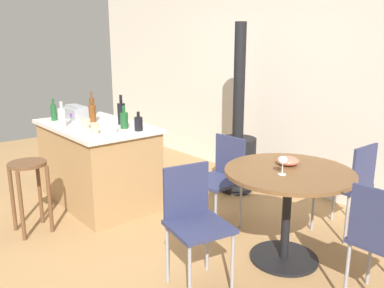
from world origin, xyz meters
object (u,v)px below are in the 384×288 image
(bottle_4, at_px, (92,113))
(cup_1, at_px, (113,127))
(bottle_2, at_px, (62,117))
(wooden_stool, at_px, (29,181))
(bottle_5, at_px, (124,120))
(folding_chair_far, at_px, (194,217))
(wine_glass, at_px, (283,161))
(bottle_6, at_px, (92,106))
(kitchen_island, at_px, (98,163))
(cup_2, at_px, (95,129))
(bottle_0, at_px, (139,123))
(wood_stove, at_px, (237,152))
(serving_bowl, at_px, (288,161))
(dining_table, at_px, (288,192))
(toolbox, at_px, (77,112))
(bottle_3, at_px, (121,113))
(folding_chair_left, at_px, (384,238))
(bottle_1, at_px, (54,112))
(cup_3, at_px, (138,122))
(folding_chair_near, at_px, (221,175))
(cup_0, at_px, (86,124))
(folding_chair_right, at_px, (350,181))

(bottle_4, height_order, cup_1, bottle_4)
(bottle_4, bearing_deg, bottle_2, -86.22)
(wooden_stool, distance_m, bottle_5, 1.07)
(folding_chair_far, height_order, wine_glass, wine_glass)
(bottle_6, relative_size, cup_1, 2.29)
(kitchen_island, relative_size, cup_2, 12.40)
(bottle_0, distance_m, bottle_5, 0.20)
(wood_stove, distance_m, serving_bowl, 1.50)
(folding_chair_far, bearing_deg, dining_table, 73.95)
(toolbox, relative_size, bottle_3, 1.15)
(wood_stove, distance_m, cup_2, 1.72)
(serving_bowl, bearing_deg, wood_stove, 149.36)
(wooden_stool, bearing_deg, folding_chair_left, 27.23)
(wooden_stool, distance_m, bottle_2, 0.80)
(bottle_1, relative_size, bottle_3, 0.78)
(bottle_2, bearing_deg, cup_1, 26.53)
(cup_2, bearing_deg, dining_table, 24.88)
(bottle_5, xyz_separation_m, cup_3, (0.03, 0.15, -0.04))
(dining_table, height_order, bottle_0, bottle_0)
(folding_chair_far, bearing_deg, serving_bowl, 81.51)
(toolbox, distance_m, bottle_1, 0.25)
(kitchen_island, height_order, folding_chair_near, kitchen_island)
(bottle_6, bearing_deg, bottle_2, -52.19)
(cup_0, bearing_deg, folding_chair_right, 37.29)
(bottle_1, relative_size, bottle_5, 1.08)
(wooden_stool, bearing_deg, folding_chair_near, 54.00)
(cup_0, bearing_deg, dining_table, 21.16)
(wooden_stool, distance_m, bottle_0, 1.14)
(toolbox, xyz_separation_m, wine_glass, (2.58, 0.44, -0.08))
(wood_stove, bearing_deg, bottle_1, -126.76)
(bottle_4, relative_size, cup_1, 2.07)
(folding_chair_right, xyz_separation_m, cup_2, (-1.77, -1.57, 0.41))
(kitchen_island, distance_m, bottle_6, 0.81)
(bottle_0, bearing_deg, cup_0, -139.35)
(kitchen_island, relative_size, wooden_stool, 2.12)
(folding_chair_left, xyz_separation_m, serving_bowl, (-0.88, 0.15, 0.28))
(kitchen_island, bearing_deg, serving_bowl, 18.53)
(folding_chair_right, bearing_deg, bottle_1, -149.00)
(dining_table, height_order, bottle_2, bottle_2)
(folding_chair_left, distance_m, cup_1, 2.54)
(bottle_0, bearing_deg, folding_chair_left, 8.54)
(bottle_2, bearing_deg, bottle_0, 35.06)
(bottle_2, xyz_separation_m, cup_0, (0.28, 0.13, -0.05))
(folding_chair_far, bearing_deg, folding_chair_left, 35.84)
(bottle_0, bearing_deg, serving_bowl, 19.11)
(folding_chair_right, bearing_deg, wooden_stool, -131.29)
(wood_stove, bearing_deg, bottle_3, -115.15)
(folding_chair_right, bearing_deg, bottle_0, -143.63)
(kitchen_island, height_order, bottle_2, bottle_2)
(toolbox, height_order, bottle_4, bottle_4)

